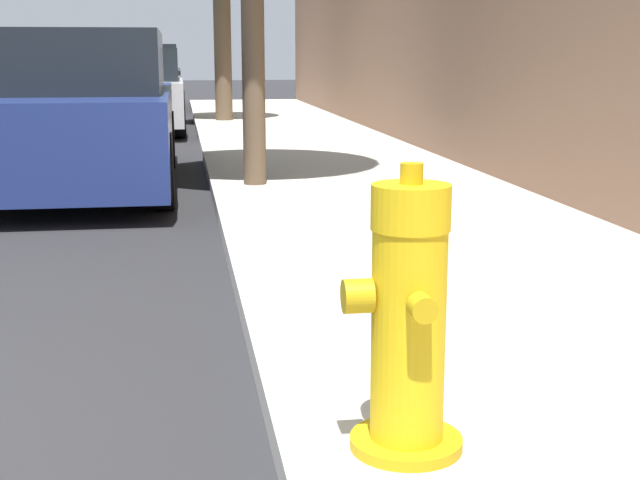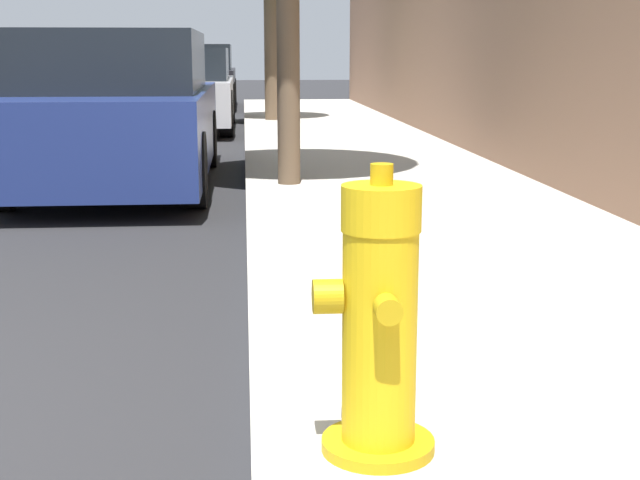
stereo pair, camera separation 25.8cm
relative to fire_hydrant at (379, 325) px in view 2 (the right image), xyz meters
name	(u,v)px [view 2 (the right image)]	position (x,y,z in m)	size (l,w,h in m)	color
fire_hydrant	(379,325)	(0.00, 0.00, 0.00)	(0.36, 0.35, 0.85)	#C39C11
parked_car_near	(118,113)	(-1.57, 6.23, 0.20)	(1.75, 4.38, 1.46)	navy
parked_car_mid	(180,90)	(-1.41, 12.57, 0.16)	(1.74, 4.34, 1.33)	#B7B7BC
parked_car_far	(195,78)	(-1.49, 18.61, 0.20)	(1.88, 4.15, 1.44)	black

